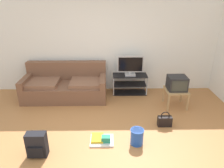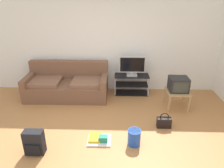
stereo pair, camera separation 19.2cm
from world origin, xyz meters
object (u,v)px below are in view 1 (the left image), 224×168
at_px(handbag, 165,121).
at_px(floor_tray, 102,139).
at_px(tv_stand, 130,84).
at_px(backpack, 37,145).
at_px(crt_tv, 177,83).
at_px(side_table, 176,92).
at_px(cleaning_bucket, 137,136).
at_px(couch, 66,86).
at_px(flat_tv, 130,66).

xyz_separation_m(handbag, floor_tray, (-1.28, -0.48, -0.08)).
relative_size(tv_stand, backpack, 2.08).
bearing_deg(crt_tv, side_table, -90.00).
relative_size(tv_stand, cleaning_bucket, 3.06).
bearing_deg(cleaning_bucket, couch, 130.21).
relative_size(couch, floor_tray, 4.91).
height_order(crt_tv, cleaning_bucket, crt_tv).
height_order(flat_tv, floor_tray, flat_tv).
bearing_deg(floor_tray, flat_tv, 71.01).
height_order(flat_tv, side_table, flat_tv).
xyz_separation_m(flat_tv, side_table, (1.03, -0.73, -0.42)).
relative_size(couch, handbag, 6.30).
distance_m(tv_stand, side_table, 1.28).
distance_m(side_table, backpack, 3.25).
bearing_deg(cleaning_bucket, flat_tv, 88.31).
bearing_deg(crt_tv, couch, 168.97).
distance_m(backpack, handbag, 2.48).
height_order(couch, tv_stand, couch).
bearing_deg(side_table, couch, 168.64).
xyz_separation_m(crt_tv, backpack, (-2.79, -1.67, -0.39)).
height_order(side_table, cleaning_bucket, side_table).
xyz_separation_m(couch, backpack, (-0.07, -2.20, -0.10)).
distance_m(couch, crt_tv, 2.79).
height_order(backpack, floor_tray, backpack).
relative_size(flat_tv, crt_tv, 1.61).
relative_size(cleaning_bucket, floor_tray, 0.70).
xyz_separation_m(couch, crt_tv, (2.72, -0.53, 0.29)).
bearing_deg(side_table, handbag, -118.60).
height_order(tv_stand, flat_tv, flat_tv).
distance_m(couch, flat_tv, 1.77).
bearing_deg(flat_tv, backpack, -126.40).
distance_m(crt_tv, floor_tray, 2.25).
bearing_deg(floor_tray, crt_tv, 37.38).
bearing_deg(couch, floor_tray, -61.96).
bearing_deg(backpack, handbag, 45.30).
bearing_deg(backpack, cleaning_bucket, 35.00).
height_order(flat_tv, crt_tv, flat_tv).
distance_m(tv_stand, backpack, 2.98).
distance_m(side_table, cleaning_bucket, 1.77).
bearing_deg(tv_stand, crt_tv, -35.62).
bearing_deg(crt_tv, handbag, -118.14).
distance_m(side_table, crt_tv, 0.23).
bearing_deg(handbag, side_table, 61.40).
distance_m(tv_stand, floor_tray, 2.19).
relative_size(side_table, cleaning_bucket, 1.70).
height_order(side_table, handbag, side_table).
height_order(couch, cleaning_bucket, couch).
bearing_deg(handbag, crt_tv, 61.86).
distance_m(flat_tv, backpack, 3.02).
xyz_separation_m(handbag, cleaning_bucket, (-0.64, -0.55, 0.04)).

